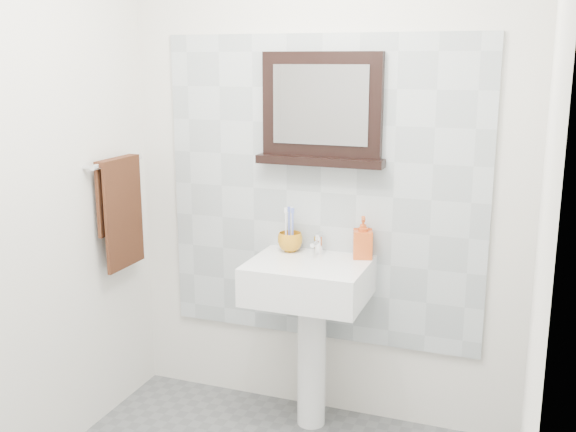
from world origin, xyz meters
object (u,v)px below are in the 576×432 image
(toothbrush_cup, at_px, (290,242))
(hand_towel, at_px, (120,204))
(soap_dispenser, at_px, (363,237))
(pedestal_sink, at_px, (309,298))
(framed_mirror, at_px, (322,112))

(toothbrush_cup, bearing_deg, hand_towel, -164.17)
(hand_towel, bearing_deg, soap_dispenser, 11.86)
(pedestal_sink, bearing_deg, hand_towel, -173.90)
(framed_mirror, bearing_deg, pedestal_sink, -88.03)
(toothbrush_cup, bearing_deg, pedestal_sink, -41.81)
(framed_mirror, relative_size, hand_towel, 1.13)
(soap_dispenser, distance_m, hand_towel, 1.20)
(toothbrush_cup, distance_m, hand_towel, 0.86)
(pedestal_sink, height_order, soap_dispenser, soap_dispenser)
(toothbrush_cup, bearing_deg, framed_mirror, 23.10)
(toothbrush_cup, relative_size, soap_dispenser, 0.60)
(pedestal_sink, distance_m, framed_mirror, 0.88)
(pedestal_sink, relative_size, hand_towel, 1.75)
(soap_dispenser, xyz_separation_m, framed_mirror, (-0.22, 0.04, 0.58))
(pedestal_sink, relative_size, framed_mirror, 1.55)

